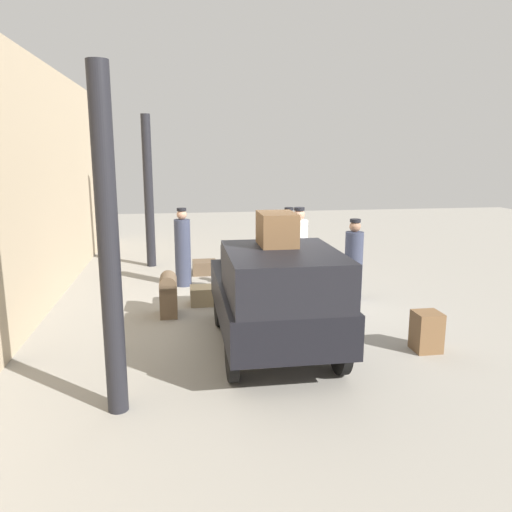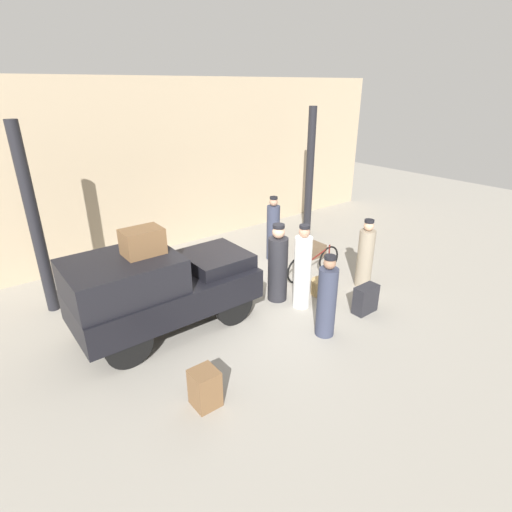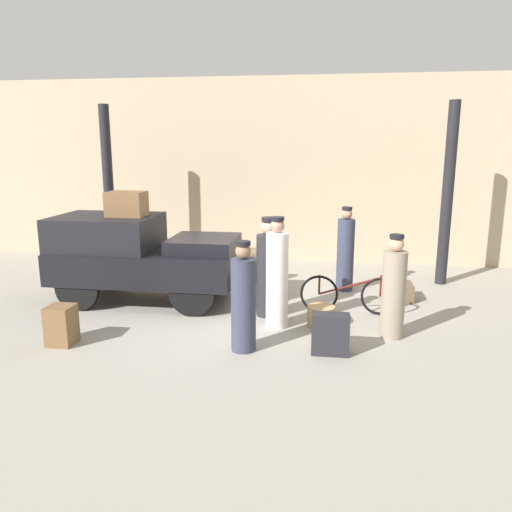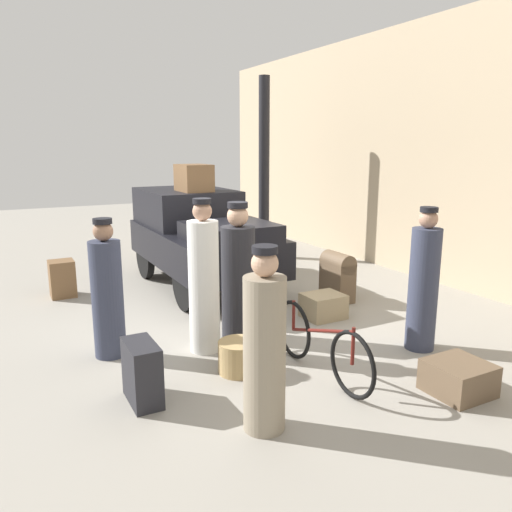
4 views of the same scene
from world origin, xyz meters
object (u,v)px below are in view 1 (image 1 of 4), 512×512
trunk_large_brown (204,267)px  trunk_on_truck_roof (277,229)px  conductor_in_dark_uniform (289,244)px  trunk_wicker_pale (205,295)px  trunk_barrel_dark (168,293)px  trunk_umber_medium (332,270)px  suitcase_tan_flat (427,331)px  porter_lifting_near_truck (354,263)px  wicker_basket (286,279)px  truck (274,291)px  porter_standing_middle (183,250)px  porter_with_bicycle (274,261)px  porter_carrying_trunk (298,256)px  bicycle (250,267)px

trunk_large_brown → trunk_on_truck_roof: bearing=-171.3°
conductor_in_dark_uniform → trunk_wicker_pale: (-2.07, 2.09, -0.56)m
trunk_wicker_pale → trunk_barrel_dark: trunk_barrel_dark is taller
trunk_wicker_pale → trunk_umber_medium: (1.14, -2.88, 0.12)m
suitcase_tan_flat → porter_lifting_near_truck: bearing=3.7°
wicker_basket → trunk_large_brown: 2.20m
truck → trunk_on_truck_roof: bearing=180.0°
wicker_basket → porter_standing_middle: bearing=78.8°
porter_with_bicycle → trunk_umber_medium: porter_with_bicycle is taller
porter_lifting_near_truck → trunk_on_truck_roof: 3.41m
porter_standing_middle → trunk_on_truck_roof: (-4.02, -1.27, 1.05)m
wicker_basket → porter_carrying_trunk: (-0.71, -0.10, 0.66)m
trunk_wicker_pale → suitcase_tan_flat: bearing=-132.0°
porter_carrying_trunk → suitcase_tan_flat: (-3.06, -1.19, -0.54)m
trunk_wicker_pale → porter_standing_middle: bearing=15.1°
porter_carrying_trunk → suitcase_tan_flat: bearing=-158.7°
porter_carrying_trunk → porter_standing_middle: size_ratio=1.06×
truck → porter_lifting_near_truck: 3.09m
trunk_umber_medium → trunk_barrel_dark: trunk_barrel_dark is taller
trunk_large_brown → suitcase_tan_flat: suitcase_tan_flat is taller
truck → trunk_umber_medium: 4.12m
porter_lifting_near_truck → conductor_in_dark_uniform: bearing=21.0°
bicycle → porter_lifting_near_truck: (-1.56, -1.83, 0.39)m
porter_carrying_trunk → porter_with_bicycle: 0.57m
bicycle → conductor_in_dark_uniform: 1.23m
wicker_basket → porter_lifting_near_truck: (-1.08, -1.12, 0.56)m
conductor_in_dark_uniform → trunk_on_truck_roof: trunk_on_truck_roof is taller
bicycle → trunk_on_truck_roof: (-4.06, 0.20, 1.49)m
porter_carrying_trunk → suitcase_tan_flat: size_ratio=3.06×
trunk_wicker_pale → trunk_umber_medium: trunk_umber_medium is taller
porter_standing_middle → porter_with_bicycle: size_ratio=0.99×
trunk_large_brown → trunk_on_truck_roof: 5.34m
trunk_wicker_pale → suitcase_tan_flat: 4.16m
bicycle → trunk_large_brown: size_ratio=3.10×
porter_carrying_trunk → porter_lifting_near_truck: (-0.37, -1.02, -0.10)m
porter_carrying_trunk → trunk_wicker_pale: porter_carrying_trunk is taller
porter_carrying_trunk → porter_lifting_near_truck: size_ratio=1.13×
porter_standing_middle → trunk_umber_medium: size_ratio=2.90×
suitcase_tan_flat → trunk_on_truck_roof: trunk_on_truck_roof is taller
trunk_large_brown → suitcase_tan_flat: (-5.20, -2.97, 0.14)m
trunk_barrel_dark → trunk_large_brown: (2.98, -0.78, -0.25)m
porter_lifting_near_truck → trunk_barrel_dark: (-0.48, 3.58, -0.32)m
porter_standing_middle → porter_lifting_near_truck: 3.63m
porter_standing_middle → trunk_on_truck_roof: 4.35m
trunk_wicker_pale → trunk_on_truck_roof: (-2.60, -0.89, 1.66)m
trunk_barrel_dark → trunk_on_truck_roof: bearing=-142.6°
conductor_in_dark_uniform → trunk_barrel_dark: 3.82m
porter_standing_middle → trunk_large_brown: porter_standing_middle is taller
trunk_umber_medium → bicycle: bearing=79.6°
porter_lifting_near_truck → porter_with_bicycle: bearing=83.7°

